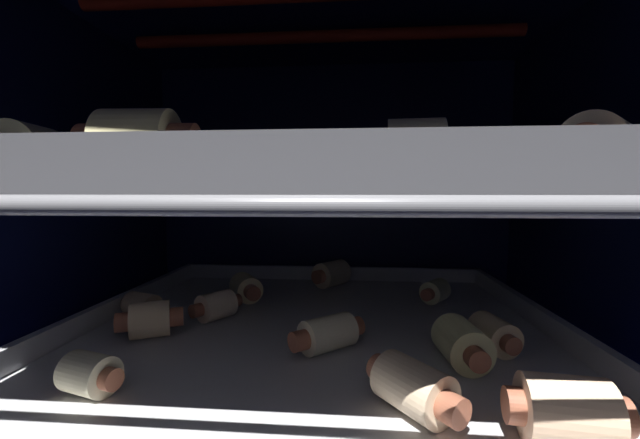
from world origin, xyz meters
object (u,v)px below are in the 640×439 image
object	(u,v)px
pig_in_blanket_upper_7	(213,172)
pig_in_blanket_lower_8	(142,305)
pig_in_blanket_lower_2	(414,387)
pig_in_blanket_upper_6	(27,151)
pig_in_blanket_upper_2	(468,169)
pig_in_blanket_lower_0	(328,333)
pig_in_blanket_upper_3	(352,174)
pig_in_blanket_lower_3	(90,374)
pig_in_blanket_upper_0	(405,170)
baking_tray_lower	(316,330)
oven_rack_upper	(316,197)
pig_in_blanket_lower_9	(246,288)
pig_in_blanket_upper_4	(600,147)
pig_in_blanket_upper_9	(269,174)
pig_in_blanket_lower_6	(332,274)
pig_in_blanket_upper_5	(415,149)
pig_in_blanket_lower_7	(494,334)
pig_in_blanket_lower_11	(462,343)
pig_in_blanket_upper_8	(318,165)
oven_rack_lower	(316,340)
pig_in_blanket_lower_10	(565,411)
pig_in_blanket_upper_1	(139,144)
baking_tray_upper	(316,187)
pig_in_blanket_lower_1	(150,319)
pig_in_blanket_lower_5	(216,306)

from	to	relation	value
pig_in_blanket_upper_7	pig_in_blanket_lower_8	bearing A→B (deg)	-140.62
pig_in_blanket_lower_2	pig_in_blanket_upper_6	bearing A→B (deg)	-176.28
pig_in_blanket_lower_8	pig_in_blanket_upper_2	size ratio (longest dim) A/B	0.87
pig_in_blanket_lower_0	pig_in_blanket_upper_3	size ratio (longest dim) A/B	1.14
pig_in_blanket_lower_2	pig_in_blanket_lower_3	distance (cm)	19.50
pig_in_blanket_upper_0	pig_in_blanket_upper_6	bearing A→B (deg)	-139.01
baking_tray_lower	oven_rack_upper	bearing A→B (deg)	0.00
pig_in_blanket_lower_0	pig_in_blanket_lower_3	distance (cm)	16.12
pig_in_blanket_lower_9	pig_in_blanket_upper_2	xyz separation A→B (cm)	(22.04, -7.94, 12.94)
pig_in_blanket_upper_4	pig_in_blanket_upper_9	size ratio (longest dim) A/B	0.93
pig_in_blanket_lower_6	pig_in_blanket_upper_0	distance (cm)	18.16
baking_tray_lower	pig_in_blanket_upper_5	xyz separation A→B (cm)	(6.53, -12.87, 14.86)
baking_tray_lower	pig_in_blanket_lower_7	distance (cm)	14.85
pig_in_blanket_lower_6	pig_in_blanket_lower_0	bearing A→B (deg)	-87.79
pig_in_blanket_lower_11	pig_in_blanket_upper_8	world-z (taller)	pig_in_blanket_upper_8
pig_in_blanket_lower_2	pig_in_blanket_upper_2	distance (cm)	19.58
pig_in_blanket_lower_2	pig_in_blanket_upper_0	bearing A→B (deg)	84.36
oven_rack_lower	pig_in_blanket_upper_7	size ratio (longest dim) A/B	10.98
pig_in_blanket_lower_11	pig_in_blanket_upper_0	size ratio (longest dim) A/B	1.03
pig_in_blanket_upper_4	pig_in_blanket_upper_8	xyz separation A→B (cm)	(-14.08, 12.36, 0.08)
oven_rack_upper	pig_in_blanket_upper_9	distance (cm)	14.33
pig_in_blanket_lower_3	pig_in_blanket_upper_0	size ratio (longest dim) A/B	0.73
pig_in_blanket_lower_10	pig_in_blanket_upper_8	size ratio (longest dim) A/B	1.02
pig_in_blanket_upper_2	pig_in_blanket_upper_7	distance (cm)	25.67
pig_in_blanket_lower_2	pig_in_blanket_upper_1	world-z (taller)	pig_in_blanket_upper_1
pig_in_blanket_lower_6	oven_rack_upper	distance (cm)	18.79
pig_in_blanket_lower_8	pig_in_blanket_lower_3	bearing A→B (deg)	-71.60
pig_in_blanket_lower_3	pig_in_blanket_upper_7	xyz separation A→B (cm)	(1.03, 18.80, 13.25)
pig_in_blanket_lower_2	pig_in_blanket_lower_7	bearing A→B (deg)	50.01
baking_tray_lower	pig_in_blanket_upper_5	bearing A→B (deg)	-63.10
pig_in_blanket_lower_6	oven_rack_upper	world-z (taller)	oven_rack_upper
oven_rack_lower	pig_in_blanket_lower_0	xyz separation A→B (cm)	(1.35, -4.82, 2.45)
pig_in_blanket_upper_0	pig_in_blanket_upper_6	xyz separation A→B (cm)	(-23.06, -20.04, 0.01)
pig_in_blanket_upper_8	pig_in_blanket_upper_3	bearing A→B (deg)	80.86
pig_in_blanket_lower_3	pig_in_blanket_upper_5	bearing A→B (deg)	-1.10
pig_in_blanket_lower_3	baking_tray_upper	distance (cm)	21.34
pig_in_blanket_lower_1	pig_in_blanket_upper_4	bearing A→B (deg)	-22.55
oven_rack_upper	pig_in_blanket_upper_7	bearing A→B (deg)	151.87
baking_tray_lower	pig_in_blanket_upper_0	xyz separation A→B (cm)	(8.52, 5.78, 14.76)
pig_in_blanket_lower_3	pig_in_blanket_upper_9	bearing A→B (deg)	76.70
pig_in_blanket_lower_2	pig_in_blanket_lower_9	size ratio (longest dim) A/B	1.00
pig_in_blanket_lower_7	pig_in_blanket_lower_10	size ratio (longest dim) A/B	0.91
pig_in_blanket_upper_6	pig_in_blanket_upper_2	bearing A→B (deg)	27.68
pig_in_blanket_lower_5	oven_rack_upper	xyz separation A→B (cm)	(9.96, -1.58, 10.59)
pig_in_blanket_lower_1	pig_in_blanket_upper_8	xyz separation A→B (cm)	(14.40, 0.53, 13.04)
oven_rack_lower	pig_in_blanket_upper_1	size ratio (longest dim) A/B	8.81
pig_in_blanket_upper_0	pig_in_blanket_upper_9	xyz separation A→B (cm)	(-15.49, 6.44, 0.03)
pig_in_blanket_lower_10	pig_in_blanket_upper_4	bearing A→B (deg)	-11.61
oven_rack_lower	pig_in_blanket_upper_3	distance (cm)	21.64
pig_in_blanket_lower_3	pig_in_blanket_lower_5	xyz separation A→B (cm)	(2.85, 14.08, 0.08)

